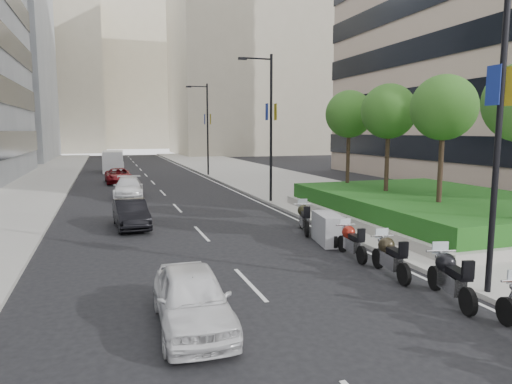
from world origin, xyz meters
name	(u,v)px	position (x,y,z in m)	size (l,w,h in m)	color
ground	(369,334)	(0.00, 0.00, 0.00)	(160.00, 160.00, 0.00)	black
sidewalk_right	(274,180)	(9.00, 30.00, 0.07)	(10.00, 100.00, 0.15)	#9E9B93
sidewalk_left	(14,189)	(-12.00, 30.00, 0.07)	(8.00, 100.00, 0.15)	#9E9B93
lane_edge	(216,183)	(3.70, 30.00, 0.01)	(0.12, 100.00, 0.01)	silver
lane_centre	(155,185)	(-1.50, 30.00, 0.01)	(0.12, 100.00, 0.01)	silver
building_cream_right	(247,62)	(22.00, 80.00, 18.00)	(28.00, 24.00, 36.00)	#B7AD93
building_cream_left	(38,71)	(-18.00, 100.00, 17.00)	(26.00, 24.00, 34.00)	#B7AD93
building_cream_centre	(131,76)	(2.00, 120.00, 19.00)	(30.00, 24.00, 38.00)	#B7AD93
planter	(435,215)	(10.00, 10.00, 0.35)	(10.00, 14.00, 0.40)	#A4A199
hedge	(435,203)	(10.00, 10.00, 0.95)	(9.40, 13.40, 0.80)	#1E4A15
tree_1	(444,108)	(8.50, 8.00, 5.42)	(2.80, 2.80, 6.30)	#332319
tree_2	(389,112)	(8.50, 12.00, 5.42)	(2.80, 2.80, 6.30)	#332319
tree_3	(349,114)	(8.50, 16.00, 5.42)	(2.80, 2.80, 6.30)	#332319
lamp_post_0	(495,107)	(4.14, 1.00, 5.07)	(2.34, 0.45, 9.00)	black
lamp_post_1	(269,121)	(4.14, 18.00, 5.07)	(2.34, 0.45, 9.00)	black
lamp_post_2	(206,125)	(4.14, 36.00, 5.07)	(2.34, 0.45, 9.00)	black
motorcycle_2	(450,277)	(3.09, 1.08, 0.66)	(0.94, 2.43, 1.23)	black
motorcycle_3	(390,256)	(2.84, 3.38, 0.63)	(0.78, 2.35, 1.17)	black
motorcycle_4	(351,241)	(2.77, 5.59, 0.59)	(0.74, 2.23, 1.11)	black
motorcycle_5	(328,229)	(2.91, 7.64, 0.60)	(1.13, 2.09, 1.20)	black
motorcycle_6	(304,218)	(2.88, 9.86, 0.64)	(0.96, 2.34, 1.19)	black
car_a	(192,298)	(-3.62, 1.61, 0.68)	(1.61, 4.01, 1.36)	silver
car_b	(131,214)	(-4.34, 13.27, 0.65)	(1.37, 3.93, 1.29)	black
car_c	(129,188)	(-3.96, 23.23, 0.67)	(1.88, 4.63, 1.34)	white
car_d	(119,176)	(-4.33, 32.45, 0.64)	(2.11, 4.57, 1.27)	maroon
delivery_van	(113,162)	(-4.53, 43.99, 1.06)	(2.29, 5.49, 2.27)	silver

